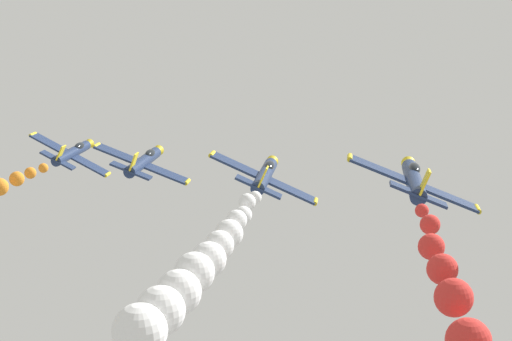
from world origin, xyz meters
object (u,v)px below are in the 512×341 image
object	(u,v)px
airplane_left_outer	(414,180)
airplane_lead	(72,152)
airplane_right_inner	(265,175)
airplane_left_inner	(144,161)

from	to	relation	value
airplane_left_outer	airplane_lead	bearing A→B (deg)	142.47
airplane_lead	airplane_left_outer	bearing A→B (deg)	-37.53
airplane_right_inner	airplane_left_outer	xyz separation A→B (m)	(11.22, -8.67, 2.01)
airplane_lead	airplane_right_inner	bearing A→B (deg)	-37.44
airplane_right_inner	airplane_left_outer	bearing A→B (deg)	-37.71
airplane_lead	airplane_right_inner	xyz separation A→B (m)	(23.30, -17.84, 2.31)
airplane_left_inner	airplane_left_outer	bearing A→B (deg)	-35.13
airplane_lead	airplane_right_inner	world-z (taller)	airplane_right_inner
airplane_left_inner	airplane_right_inner	world-z (taller)	airplane_right_inner
airplane_left_outer	airplane_left_inner	bearing A→B (deg)	144.87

